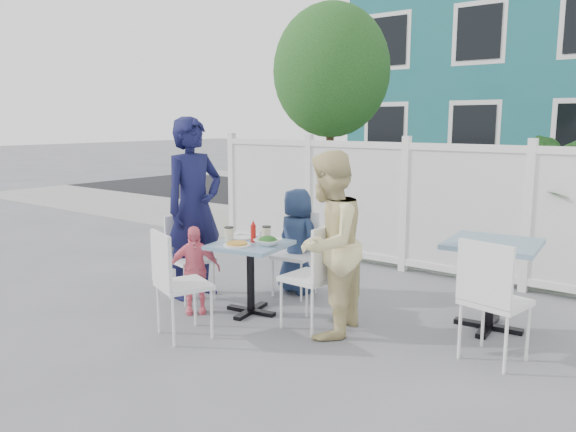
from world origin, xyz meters
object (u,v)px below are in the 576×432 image
Objects in this scene: main_table at (250,259)px; chair_back at (298,247)px; utility_cabinet at (280,188)px; chair_right at (317,269)px; boy at (297,241)px; chair_near at (175,276)px; toddler at (194,270)px; woman at (328,245)px; spare_table at (492,261)px; man at (194,208)px; chair_left at (187,251)px.

chair_back is (-0.02, 0.80, -0.03)m from main_table.
chair_right is at bearing -55.95° from utility_cabinet.
utility_cabinet reaches higher than boy.
chair_near is 1.09× the size of toddler.
main_table is 0.47× the size of woman.
main_table is 0.91× the size of spare_table.
chair_near is at bearing 139.22° from chair_right.
utility_cabinet is 1.57× the size of spare_table.
man is 1.16m from boy.
main_table is 0.88m from chair_near.
main_table is at bearing 104.25° from chair_near.
man reaches higher than chair_near.
utility_cabinet is 1.39× the size of chair_near.
chair_right is 1.65m from man.
woman is at bearing 150.75° from boy.
chair_near is 0.66m from toddler.
chair_left is (-2.83, -1.03, -0.11)m from spare_table.
man reaches higher than chair_left.
main_table is 0.93m from woman.
chair_near reaches higher than spare_table.
woman is at bearing -101.36° from chair_right.
spare_table is at bearing 177.78° from chair_back.
spare_table is 0.52× the size of woman.
chair_left is at bearing 38.04° from chair_back.
boy reaches higher than spare_table.
utility_cabinet is 1.52× the size of toddler.
main_table is 0.40× the size of man.
boy is (-0.94, 0.83, -0.23)m from woman.
spare_table is at bearing 62.22° from chair_near.
boy is at bearing -47.77° from chair_back.
woman is (0.14, -0.03, 0.25)m from chair_right.
toddler is at bearing 68.04° from chair_left.
chair_left is 0.45m from man.
boy is (0.79, 0.76, -0.38)m from man.
main_table is 0.80× the size of chair_right.
chair_left reaches higher than toddler.
chair_near is (-2.09, -1.86, -0.08)m from spare_table.
spare_table is at bearing -39.78° from utility_cabinet.
utility_cabinet is 5.58m from spare_table.
main_table is 0.81× the size of chair_near.
utility_cabinet is at bearing 72.61° from toddler.
chair_back is 0.94× the size of chair_near.
main_table is 0.76m from chair_right.
toddler is at bearing -143.79° from main_table.
toddler is at bearing -69.47° from utility_cabinet.
main_table is at bearing 94.88° from chair_right.
chair_back is at bearing 151.76° from boy.
utility_cabinet is 1.48× the size of chair_left.
main_table is 0.94m from man.
main_table is 0.67× the size of boy.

